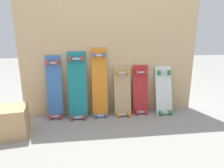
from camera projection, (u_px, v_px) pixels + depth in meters
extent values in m
plane|color=gray|center=(111.00, 113.00, 2.68)|extent=(12.00, 12.00, 0.00)
cube|color=tan|center=(111.00, 42.00, 2.50)|extent=(2.26, 0.04, 1.88)
cube|color=#386BAD|center=(55.00, 90.00, 2.48)|extent=(0.19, 0.13, 0.85)
cube|color=#B7B7BF|center=(56.00, 116.00, 2.49)|extent=(0.08, 0.04, 0.03)
cube|color=#B7B7BF|center=(53.00, 63.00, 2.41)|extent=(0.08, 0.04, 0.03)
cylinder|color=red|center=(51.00, 117.00, 2.47)|extent=(0.03, 0.07, 0.07)
cylinder|color=red|center=(60.00, 117.00, 2.48)|extent=(0.03, 0.07, 0.07)
cylinder|color=red|center=(48.00, 63.00, 2.39)|extent=(0.03, 0.07, 0.07)
cylinder|color=red|center=(58.00, 63.00, 2.40)|extent=(0.03, 0.07, 0.07)
cube|color=#197A7F|center=(78.00, 88.00, 2.48)|extent=(0.23, 0.20, 0.89)
cube|color=#B7B7BF|center=(79.00, 117.00, 2.47)|extent=(0.10, 0.04, 0.03)
cube|color=#B7B7BF|center=(76.00, 59.00, 2.43)|extent=(0.10, 0.04, 0.03)
cylinder|color=red|center=(73.00, 118.00, 2.45)|extent=(0.03, 0.07, 0.07)
cylinder|color=red|center=(84.00, 117.00, 2.47)|extent=(0.03, 0.07, 0.07)
cylinder|color=red|center=(70.00, 59.00, 2.40)|extent=(0.03, 0.07, 0.07)
cylinder|color=red|center=(82.00, 59.00, 2.42)|extent=(0.03, 0.07, 0.07)
cube|color=orange|center=(100.00, 86.00, 2.52)|extent=(0.20, 0.16, 0.94)
cube|color=#B7B7BF|center=(101.00, 115.00, 2.54)|extent=(0.09, 0.04, 0.03)
cube|color=#B7B7BF|center=(99.00, 55.00, 2.46)|extent=(0.09, 0.04, 0.03)
cylinder|color=#3359B2|center=(96.00, 116.00, 2.52)|extent=(0.03, 0.06, 0.06)
cylinder|color=#3359B2|center=(105.00, 116.00, 2.53)|extent=(0.03, 0.06, 0.06)
cylinder|color=#3359B2|center=(94.00, 55.00, 2.43)|extent=(0.03, 0.06, 0.06)
cylinder|color=#3359B2|center=(104.00, 55.00, 2.45)|extent=(0.03, 0.06, 0.06)
cube|color=tan|center=(123.00, 93.00, 2.58)|extent=(0.22, 0.18, 0.70)
cube|color=#B7B7BF|center=(123.00, 114.00, 2.56)|extent=(0.10, 0.04, 0.03)
cube|color=#B7B7BF|center=(122.00, 73.00, 2.55)|extent=(0.10, 0.04, 0.03)
cylinder|color=orange|center=(119.00, 115.00, 2.54)|extent=(0.03, 0.07, 0.07)
cylinder|color=orange|center=(129.00, 114.00, 2.55)|extent=(0.03, 0.07, 0.07)
cylinder|color=orange|center=(117.00, 73.00, 2.52)|extent=(0.03, 0.07, 0.07)
cylinder|color=orange|center=(128.00, 73.00, 2.54)|extent=(0.03, 0.07, 0.07)
cube|color=#B22626|center=(140.00, 92.00, 2.63)|extent=(0.20, 0.13, 0.70)
cube|color=#B7B7BF|center=(141.00, 112.00, 2.64)|extent=(0.09, 0.04, 0.03)
cube|color=#B7B7BF|center=(141.00, 72.00, 2.58)|extent=(0.09, 0.04, 0.03)
cylinder|color=red|center=(137.00, 112.00, 2.61)|extent=(0.03, 0.07, 0.07)
cylinder|color=red|center=(146.00, 112.00, 2.63)|extent=(0.03, 0.07, 0.07)
cylinder|color=red|center=(137.00, 72.00, 2.56)|extent=(0.03, 0.07, 0.07)
cylinder|color=red|center=(146.00, 72.00, 2.57)|extent=(0.03, 0.07, 0.07)
cube|color=silver|center=(164.00, 93.00, 2.64)|extent=(0.22, 0.20, 0.69)
cube|color=#B7B7BF|center=(165.00, 113.00, 2.62)|extent=(0.10, 0.04, 0.03)
cube|color=#B7B7BF|center=(164.00, 73.00, 2.62)|extent=(0.10, 0.04, 0.03)
cylinder|color=#268C3F|center=(161.00, 113.00, 2.59)|extent=(0.03, 0.07, 0.07)
cylinder|color=#268C3F|center=(171.00, 113.00, 2.61)|extent=(0.03, 0.07, 0.07)
cylinder|color=#268C3F|center=(159.00, 73.00, 2.59)|extent=(0.03, 0.07, 0.07)
cylinder|color=#268C3F|center=(169.00, 73.00, 2.61)|extent=(0.03, 0.07, 0.07)
cube|color=tan|center=(12.00, 122.00, 2.08)|extent=(0.35, 0.35, 0.31)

